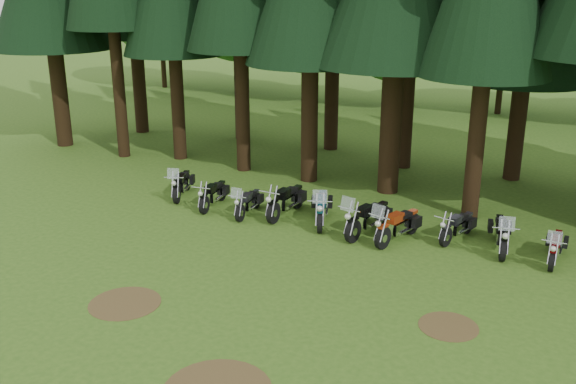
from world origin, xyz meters
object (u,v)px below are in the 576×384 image
at_px(motorcycle_5, 368,219).
at_px(motorcycle_7, 457,227).
at_px(motorcycle_9, 555,248).
at_px(motorcycle_4, 321,209).
at_px(motorcycle_3, 286,202).
at_px(motorcycle_2, 248,203).
at_px(motorcycle_1, 213,195).
at_px(motorcycle_8, 501,235).
at_px(motorcycle_0, 182,185).
at_px(motorcycle_6, 398,226).

relative_size(motorcycle_5, motorcycle_7, 1.25).
bearing_deg(motorcycle_9, motorcycle_7, 172.65).
bearing_deg(motorcycle_4, motorcycle_3, 153.22).
height_order(motorcycle_2, motorcycle_4, motorcycle_4).
bearing_deg(motorcycle_1, motorcycle_8, -4.79).
xyz_separation_m(motorcycle_2, motorcycle_7, (6.88, 0.99, -0.00)).
bearing_deg(motorcycle_2, motorcycle_9, -3.10).
bearing_deg(motorcycle_0, motorcycle_8, -20.48).
height_order(motorcycle_0, motorcycle_6, motorcycle_6).
relative_size(motorcycle_0, motorcycle_1, 1.03).
xyz_separation_m(motorcycle_3, motorcycle_7, (5.70, 0.46, -0.08)).
relative_size(motorcycle_3, motorcycle_4, 1.02).
distance_m(motorcycle_2, motorcycle_9, 9.76).
xyz_separation_m(motorcycle_7, motorcycle_8, (1.34, -0.22, 0.07)).
bearing_deg(motorcycle_7, motorcycle_6, -134.85).
distance_m(motorcycle_2, motorcycle_4, 2.58).
height_order(motorcycle_6, motorcycle_8, motorcycle_6).
relative_size(motorcycle_3, motorcycle_9, 1.19).
distance_m(motorcycle_2, motorcycle_7, 6.95).
distance_m(motorcycle_1, motorcycle_4, 4.07).
distance_m(motorcycle_2, motorcycle_5, 4.26).
bearing_deg(motorcycle_7, motorcycle_3, -160.40).
bearing_deg(motorcycle_7, motorcycle_5, -147.49).
xyz_separation_m(motorcycle_5, motorcycle_8, (3.96, 0.61, -0.03)).
height_order(motorcycle_7, motorcycle_8, motorcycle_8).
distance_m(motorcycle_7, motorcycle_8, 1.36).
distance_m(motorcycle_3, motorcycle_5, 3.10).
xyz_separation_m(motorcycle_1, motorcycle_6, (6.78, -0.11, 0.06)).
distance_m(motorcycle_0, motorcycle_9, 12.91).
bearing_deg(motorcycle_5, motorcycle_2, -165.22).
bearing_deg(motorcycle_9, motorcycle_0, -179.35).
relative_size(motorcycle_2, motorcycle_8, 0.87).
relative_size(motorcycle_2, motorcycle_9, 0.99).
relative_size(motorcycle_1, motorcycle_8, 0.90).
height_order(motorcycle_0, motorcycle_1, motorcycle_0).
relative_size(motorcycle_0, motorcycle_6, 0.93).
height_order(motorcycle_3, motorcycle_5, motorcycle_5).
height_order(motorcycle_5, motorcycle_6, motorcycle_5).
bearing_deg(motorcycle_3, motorcycle_8, 4.20).
height_order(motorcycle_5, motorcycle_9, motorcycle_5).
distance_m(motorcycle_6, motorcycle_8, 3.04).
bearing_deg(motorcycle_5, motorcycle_4, -175.21).
distance_m(motorcycle_0, motorcycle_8, 11.39).
bearing_deg(motorcycle_6, motorcycle_8, 29.40).
distance_m(motorcycle_0, motorcycle_6, 8.45).
relative_size(motorcycle_1, motorcycle_3, 0.87).
distance_m(motorcycle_4, motorcycle_5, 1.72).
height_order(motorcycle_7, motorcycle_9, motorcycle_9).
xyz_separation_m(motorcycle_4, motorcycle_9, (7.19, 0.20, -0.08)).
bearing_deg(motorcycle_0, motorcycle_4, -23.26).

